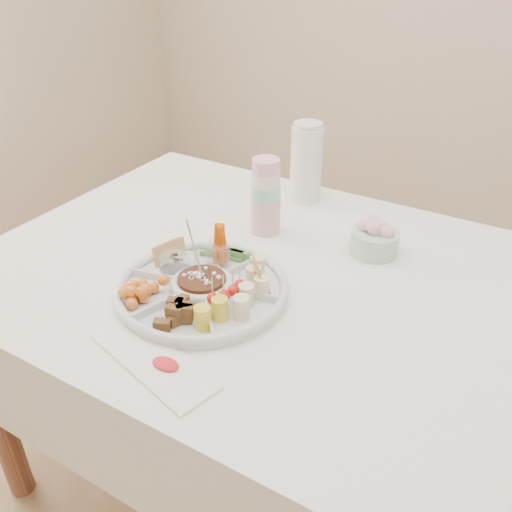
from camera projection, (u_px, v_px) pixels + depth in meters
The scene contains 14 objects.
floor at pixel (282, 482), 1.67m from camera, with size 4.00×4.00×0.00m, color tan.
dining_table at pixel (286, 394), 1.47m from camera, with size 1.52×1.02×0.76m, color white.
party_tray at pixel (202, 286), 1.20m from camera, with size 0.38×0.38×0.04m, color silver.
bean_dip at pixel (202, 283), 1.20m from camera, with size 0.11×0.11×0.04m, color black.
tortillas at pixel (259, 271), 1.21m from camera, with size 0.09×0.09×0.06m, color #AE6738, non-canonical shape.
carrot_cucumber at pixel (223, 242), 1.29m from camera, with size 0.12×0.12×0.11m, color #D54E00, non-canonical shape.
pita_raisins at pixel (169, 255), 1.27m from camera, with size 0.10×0.10×0.05m, color tan, non-canonical shape.
cherries at pixel (142, 288), 1.17m from camera, with size 0.12×0.12×0.05m, color orange, non-canonical shape.
granola_chunks at pixel (176, 315), 1.09m from camera, with size 0.09×0.09×0.04m, color brown, non-canonical shape.
banana_tomato at pixel (240, 298), 1.10m from camera, with size 0.11×0.11×0.09m, color #EDD08A, non-canonical shape.
cup_stack at pixel (266, 194), 1.41m from camera, with size 0.08×0.08×0.22m, color silver.
thermos at pixel (306, 162), 1.57m from camera, with size 0.09×0.09×0.24m, color white.
flower_bowl at pixel (375, 237), 1.35m from camera, with size 0.12×0.12×0.09m, color #ACCCB4.
placemat at pixel (153, 361), 1.02m from camera, with size 0.29×0.10×0.01m, color silver.
Camera 1 is at (0.47, -0.95, 1.47)m, focal length 38.00 mm.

